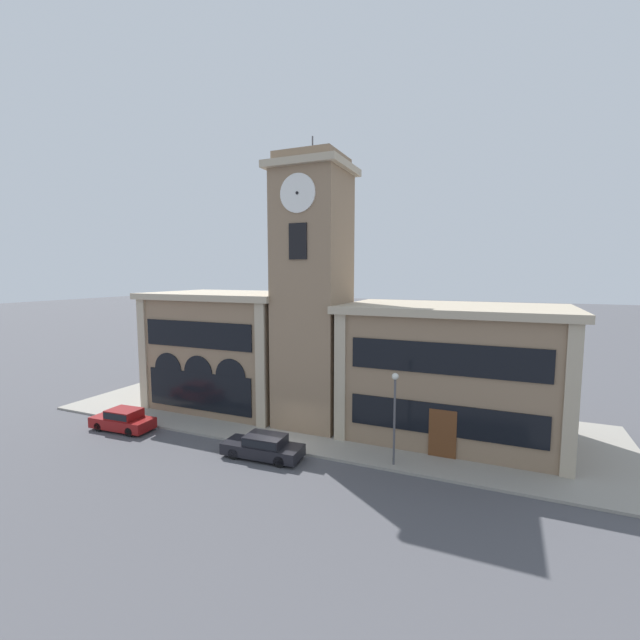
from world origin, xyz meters
TOP-DOWN VIEW (x-y plane):
  - ground_plane at (0.00, 0.00)m, footprint 300.00×300.00m
  - sidewalk_kerb at (0.00, 6.18)m, footprint 38.78×12.36m
  - clock_tower at (-0.00, 4.83)m, footprint 5.01×5.01m
  - town_hall_left_wing at (-7.95, 6.48)m, footprint 11.70×8.38m
  - town_hall_right_wing at (8.92, 6.49)m, footprint 13.63×8.38m
  - parked_car_near at (-11.13, -1.16)m, footprint 4.31×1.92m
  - parked_car_mid at (-0.34, -1.16)m, footprint 4.65×1.94m
  - street_lamp at (6.68, 0.62)m, footprint 0.36×0.36m

SIDE VIEW (x-z plane):
  - ground_plane at x=0.00m, z-range 0.00..0.00m
  - sidewalk_kerb at x=0.00m, z-range 0.00..0.15m
  - parked_car_mid at x=-0.34m, z-range 0.03..1.36m
  - parked_car_near at x=-11.13m, z-range 0.02..1.45m
  - street_lamp at x=6.68m, z-range 1.00..6.01m
  - town_hall_right_wing at x=8.92m, z-range 0.03..8.43m
  - town_hall_left_wing at x=-7.95m, z-range 0.03..8.93m
  - clock_tower at x=0.00m, z-range -0.55..18.59m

